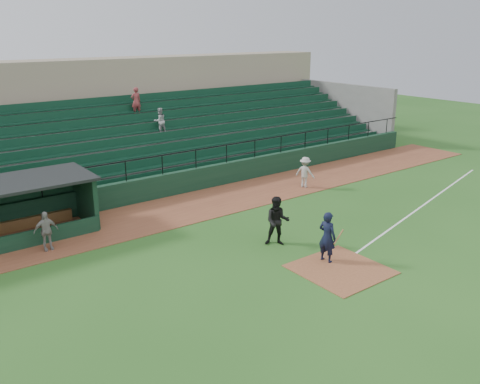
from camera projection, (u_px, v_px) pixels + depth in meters
ground at (320, 260)px, 19.02m from camera, size 90.00×90.00×0.00m
warning_track at (203, 204)px, 25.09m from camera, size 40.00×4.00×0.03m
home_plate_dirt at (340, 269)px, 18.25m from camera, size 3.00×3.00×0.03m
foul_line at (419, 208)px, 24.52m from camera, size 17.49×4.44×0.01m
stadium_structure at (126, 132)px, 30.81m from camera, size 38.00×13.08×6.40m
batter_at_plate at (327, 237)px, 18.62m from camera, size 1.09×0.78×1.95m
umpire at (277, 221)px, 20.08m from camera, size 1.24×1.21×2.01m
runner at (305, 172)px, 27.46m from camera, size 0.99×1.24×1.68m
dugout_player_a at (46, 231)px, 19.61m from camera, size 0.93×0.41×1.58m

